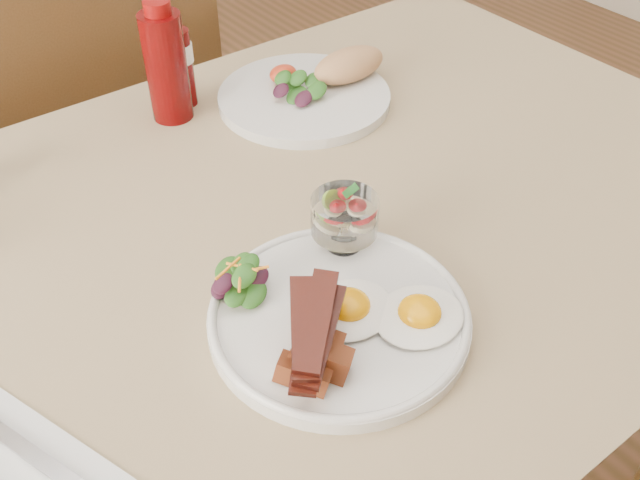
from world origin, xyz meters
TOP-DOWN VIEW (x-y plane):
  - table at (0.00, 0.00)m, footprint 1.33×0.88m
  - chair_far at (0.00, 0.66)m, footprint 0.42×0.42m
  - main_plate at (-0.06, -0.17)m, footprint 0.28×0.28m
  - fried_eggs at (-0.03, -0.20)m, footprint 0.16×0.15m
  - bacon_potato_pile at (-0.12, -0.20)m, footprint 0.12×0.12m
  - side_salad at (-0.13, -0.08)m, footprint 0.07×0.07m
  - fruit_cup at (0.01, -0.08)m, footprint 0.08×0.08m
  - second_plate at (0.20, 0.23)m, footprint 0.29×0.27m
  - ketchup_bottle at (-0.00, 0.32)m, footprint 0.07×0.07m
  - hot_sauce_bottle at (0.03, 0.34)m, footprint 0.05×0.05m
  - napkin_cutlery at (-0.40, -0.14)m, footprint 0.18×0.23m

SIDE VIEW (x-z plane):
  - chair_far at x=0.00m, z-range 0.06..0.99m
  - table at x=0.00m, z-range 0.29..1.04m
  - napkin_cutlery at x=-0.40m, z-range 0.75..0.76m
  - main_plate at x=-0.06m, z-range 0.75..0.77m
  - second_plate at x=0.20m, z-range 0.74..0.80m
  - fried_eggs at x=-0.03m, z-range 0.76..0.79m
  - side_salad at x=-0.13m, z-range 0.77..0.81m
  - bacon_potato_pile at x=-0.12m, z-range 0.77..0.83m
  - fruit_cup at x=0.01m, z-range 0.77..0.85m
  - hot_sauce_bottle at x=0.03m, z-range 0.75..0.89m
  - ketchup_bottle at x=0.00m, z-range 0.75..0.93m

